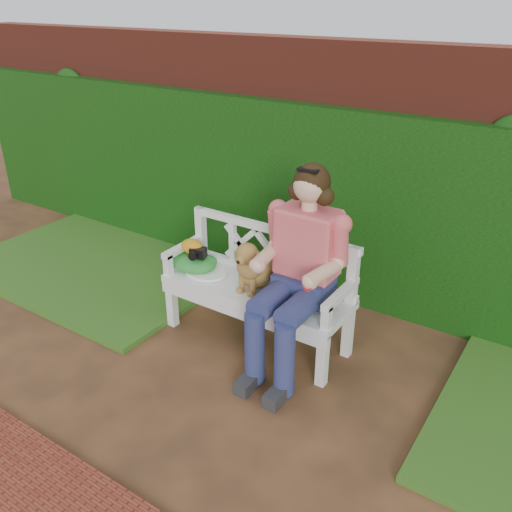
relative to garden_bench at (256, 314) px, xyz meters
The scene contains 11 objects.
ground 0.79m from the garden_bench, 60.97° to the right, with size 60.00×60.00×0.00m, color #3A2618.
brick_wall 1.56m from the garden_bench, 73.76° to the left, with size 10.00×0.30×2.20m, color maroon.
ivy_hedge 1.25m from the garden_bench, 70.52° to the left, with size 10.00×0.18×1.70m, color #1B5810.
grass_left 2.06m from the garden_bench, behind, with size 2.60×2.00×0.05m, color #2B5B20.
garden_bench is the anchor object (origin of this frame).
seated_woman 0.68m from the garden_bench, ahead, with size 0.66×0.88×1.56m, color #EE5C5C, non-canonical shape.
dog 0.45m from the garden_bench, 166.58° to the right, with size 0.28×0.38×0.41m, color #A56C34, non-canonical shape.
tennis_racket 0.56m from the garden_bench, behind, with size 0.69×0.29×0.03m, color white, non-canonical shape.
green_bag 0.67m from the garden_bench, behind, with size 0.40×0.31×0.14m, color #236825, non-canonical shape.
camera_item 0.67m from the garden_bench, behind, with size 0.12×0.09×0.08m, color black.
baseball_glove 0.75m from the garden_bench, behind, with size 0.20×0.15×0.12m, color orange.
Camera 1 is at (1.66, -2.39, 2.54)m, focal length 38.00 mm.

